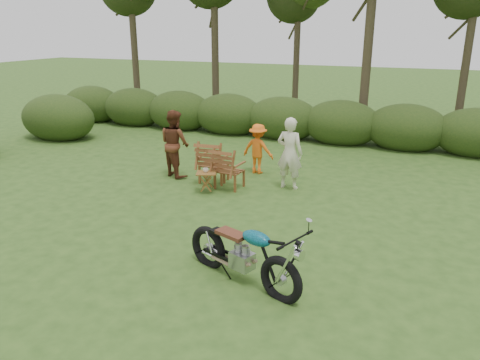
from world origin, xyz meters
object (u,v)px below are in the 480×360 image
at_px(motorcycle, 242,280).
at_px(side_table, 207,182).
at_px(lawn_chair_right, 230,188).
at_px(adult_b, 176,175).
at_px(lawn_chair_left, 214,182).
at_px(adult_a, 288,188).
at_px(cup, 206,170).
at_px(child, 258,173).

xyz_separation_m(motorcycle, side_table, (-2.23, 3.32, 0.24)).
relative_size(lawn_chair_right, adult_b, 0.58).
bearing_deg(motorcycle, lawn_chair_left, 141.19).
distance_m(motorcycle, lawn_chair_left, 4.74).
distance_m(lawn_chair_left, adult_a, 1.84).
bearing_deg(motorcycle, adult_b, 150.83).
xyz_separation_m(lawn_chair_left, adult_b, (-1.11, 0.09, 0.00)).
distance_m(lawn_chair_left, cup, 0.93).
bearing_deg(side_table, child, 73.06).
relative_size(motorcycle, cup, 16.67).
relative_size(lawn_chair_right, lawn_chair_left, 0.94).
xyz_separation_m(lawn_chair_right, adult_b, (-1.64, 0.35, 0.00)).
xyz_separation_m(lawn_chair_left, side_table, (0.18, -0.76, 0.24)).
height_order(lawn_chair_right, child, child).
bearing_deg(motorcycle, lawn_chair_right, 136.85).
xyz_separation_m(side_table, child, (0.56, 1.85, -0.24)).
bearing_deg(side_table, lawn_chair_right, 54.39).
height_order(lawn_chair_left, side_table, lawn_chair_left).
relative_size(adult_b, child, 1.31).
bearing_deg(side_table, lawn_chair_left, 102.94).
height_order(adult_b, child, adult_b).
bearing_deg(child, motorcycle, 113.75).
xyz_separation_m(lawn_chair_right, lawn_chair_left, (-0.53, 0.27, 0.00)).
distance_m(adult_a, adult_b, 2.94).
relative_size(cup, adult_b, 0.07).
xyz_separation_m(lawn_chair_right, child, (0.21, 1.36, 0.00)).
xyz_separation_m(cup, child, (0.58, 1.84, -0.53)).
height_order(lawn_chair_right, adult_a, adult_a).
xyz_separation_m(adult_a, child, (-1.09, 0.83, 0.00)).
height_order(cup, adult_b, adult_b).
xyz_separation_m(motorcycle, adult_a, (-0.58, 4.34, 0.00)).
relative_size(side_table, adult_b, 0.28).
bearing_deg(side_table, adult_b, 146.57).
height_order(side_table, child, child).
bearing_deg(child, lawn_chair_left, 61.68).
distance_m(lawn_chair_right, lawn_chair_left, 0.59).
bearing_deg(motorcycle, cup, 144.72).
height_order(side_table, adult_a, adult_a).
bearing_deg(lawn_chair_right, adult_b, -7.36).
bearing_deg(adult_b, cup, 173.85).
relative_size(lawn_chair_left, cup, 8.42).
distance_m(lawn_chair_right, adult_b, 1.68).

